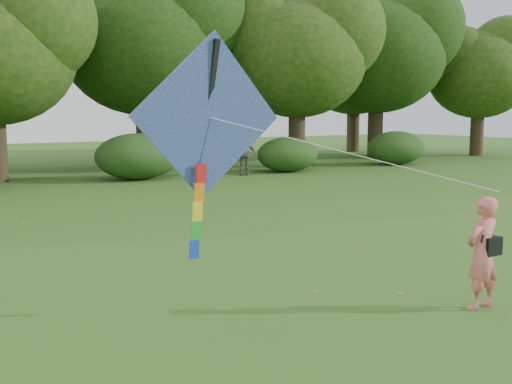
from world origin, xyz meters
TOP-DOWN VIEW (x-y plane):
  - ground at (0.00, 0.00)m, footprint 100.00×100.00m
  - man_kite_flyer at (0.79, -0.77)m, footprint 0.62×0.44m
  - bystander_right at (7.53, 17.15)m, footprint 1.15×0.79m
  - crossbody_bag at (0.90, -0.80)m, footprint 0.43×0.20m
  - flying_kite at (-2.54, 1.12)m, footprint 4.72×2.25m
  - tree_line at (1.67, 22.88)m, footprint 54.70×15.30m
  - shrub_band at (-0.72, 17.60)m, footprint 39.15×3.22m
  - fallen_leaves at (-0.21, 6.29)m, footprint 8.45×10.54m

SIDE VIEW (x-z plane):
  - ground at x=0.00m, z-range 0.00..0.00m
  - fallen_leaves at x=-0.21m, z-range 0.00..0.01m
  - man_kite_flyer at x=0.79m, z-range 0.00..1.60m
  - shrub_band at x=-0.72m, z-range -0.08..1.79m
  - crossbody_bag at x=0.90m, z-range 0.57..1.24m
  - bystander_right at x=7.53m, z-range 0.00..1.82m
  - flying_kite at x=-2.54m, z-range 1.12..4.18m
  - tree_line at x=1.67m, z-range 0.86..10.35m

